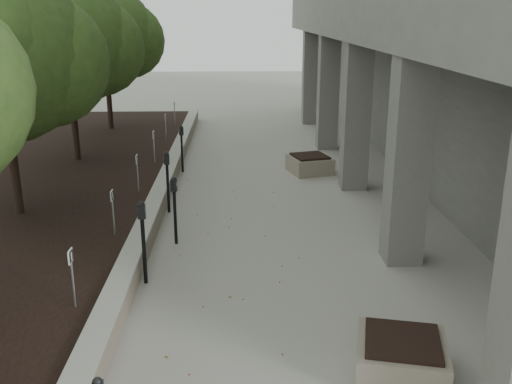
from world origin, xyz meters
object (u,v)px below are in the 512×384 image
object	(u,v)px
crabapple_tree_5	(106,57)
parking_meter_4	(168,182)
crabapple_tree_4	(69,70)
parking_meter_2	(144,243)
crabapple_tree_3	(4,92)
planter_back	(310,164)
parking_meter_5	(182,149)
planter_front	(401,357)
parking_meter_3	(175,211)

from	to	relation	value
crabapple_tree_5	parking_meter_4	xyz separation A→B (m)	(3.25, -8.97, -2.35)
crabapple_tree_4	parking_meter_2	size ratio (longest dim) A/B	3.44
crabapple_tree_3	planter_back	world-z (taller)	crabapple_tree_3
crabapple_tree_3	parking_meter_5	xyz separation A→B (m)	(3.25, 4.82, -2.39)
crabapple_tree_4	planter_back	xyz separation A→B (m)	(7.19, -0.35, -2.85)
parking_meter_4	planter_front	size ratio (longest dim) A/B	1.30
crabapple_tree_5	planter_back	world-z (taller)	crabapple_tree_5
parking_meter_4	planter_back	size ratio (longest dim) A/B	1.31
crabapple_tree_3	parking_meter_2	distance (m)	4.94
parking_meter_3	parking_meter_4	distance (m)	2.08
parking_meter_4	planter_front	xyz separation A→B (m)	(3.91, -6.84, -0.50)
crabapple_tree_3	parking_meter_4	size ratio (longest dim) A/B	3.52
crabapple_tree_4	planter_front	size ratio (longest dim) A/B	4.59
parking_meter_2	planter_front	size ratio (longest dim) A/B	1.33
crabapple_tree_4	parking_meter_5	distance (m)	4.04
crabapple_tree_5	parking_meter_3	bearing A→B (deg)	-71.75
crabapple_tree_4	parking_meter_4	bearing A→B (deg)	-50.67
parking_meter_2	parking_meter_4	size ratio (longest dim) A/B	1.02
parking_meter_5	planter_back	distance (m)	3.97
crabapple_tree_5	planter_front	size ratio (longest dim) A/B	4.59
parking_meter_2	parking_meter_5	distance (m)	7.70
parking_meter_4	planter_back	world-z (taller)	parking_meter_4
parking_meter_2	parking_meter_4	bearing A→B (deg)	89.50
parking_meter_3	parking_meter_4	world-z (taller)	parking_meter_4
parking_meter_2	planter_back	world-z (taller)	parking_meter_2
crabapple_tree_4	parking_meter_2	distance (m)	8.84
parking_meter_2	planter_front	distance (m)	4.90
crabapple_tree_3	parking_meter_4	bearing A→B (deg)	17.64
parking_meter_2	planter_back	xyz separation A→B (m)	(3.92, 7.53, -0.52)
crabapple_tree_5	parking_meter_3	size ratio (longest dim) A/B	3.66
parking_meter_2	parking_meter_4	xyz separation A→B (m)	(-0.01, 3.91, -0.02)
crabapple_tree_3	parking_meter_2	world-z (taller)	crabapple_tree_3
crabapple_tree_3	planter_front	size ratio (longest dim) A/B	4.59
crabapple_tree_5	parking_meter_5	world-z (taller)	crabapple_tree_5
crabapple_tree_4	planter_back	world-z (taller)	crabapple_tree_4
parking_meter_4	planter_front	distance (m)	7.90
crabapple_tree_5	parking_meter_3	world-z (taller)	crabapple_tree_5
crabapple_tree_4	parking_meter_4	distance (m)	5.64
parking_meter_4	planter_front	world-z (taller)	parking_meter_4
parking_meter_2	planter_back	distance (m)	8.50
crabapple_tree_4	crabapple_tree_3	bearing A→B (deg)	-90.00
planter_back	crabapple_tree_5	bearing A→B (deg)	143.32
crabapple_tree_4	parking_meter_4	world-z (taller)	crabapple_tree_4
planter_front	parking_meter_2	bearing A→B (deg)	143.06
crabapple_tree_3	parking_meter_5	distance (m)	6.28
planter_front	crabapple_tree_3	bearing A→B (deg)	140.94
parking_meter_3	planter_back	distance (m)	6.70
crabapple_tree_5	planter_back	size ratio (longest dim) A/B	4.62
crabapple_tree_4	parking_meter_5	xyz separation A→B (m)	(3.25, -0.18, -2.39)
parking_meter_2	crabapple_tree_4	bearing A→B (deg)	111.79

